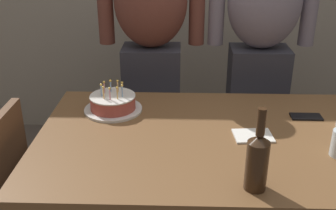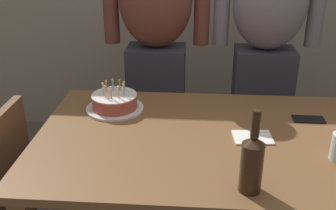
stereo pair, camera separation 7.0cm
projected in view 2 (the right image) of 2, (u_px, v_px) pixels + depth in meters
name	position (u px, v px, depth m)	size (l,w,h in m)	color
dining_table	(207.00, 156.00, 1.80)	(1.50, 0.96, 0.74)	brown
birthday_cake	(115.00, 103.00, 2.00)	(0.28, 0.28, 0.14)	white
wine_bottle	(252.00, 162.00, 1.37)	(0.08, 0.08, 0.31)	#382314
cell_phone	(309.00, 119.00, 1.91)	(0.14, 0.07, 0.01)	black
napkin_stack	(252.00, 137.00, 1.75)	(0.16, 0.12, 0.01)	white
person_man_bearded	(156.00, 54.00, 2.39)	(0.61, 0.27, 1.66)	#33333D
person_woman_cardigan	(265.00, 57.00, 2.35)	(0.61, 0.27, 1.66)	#33333D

